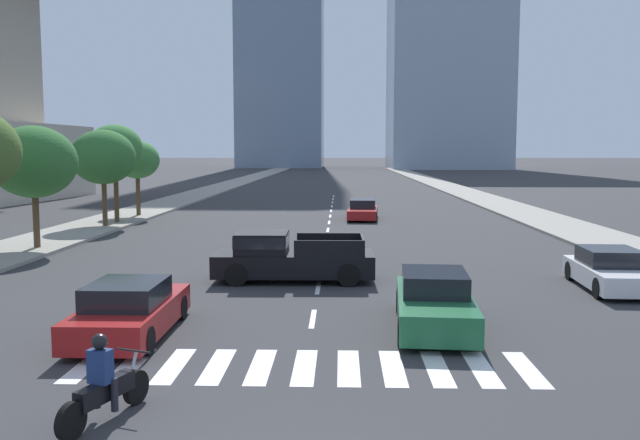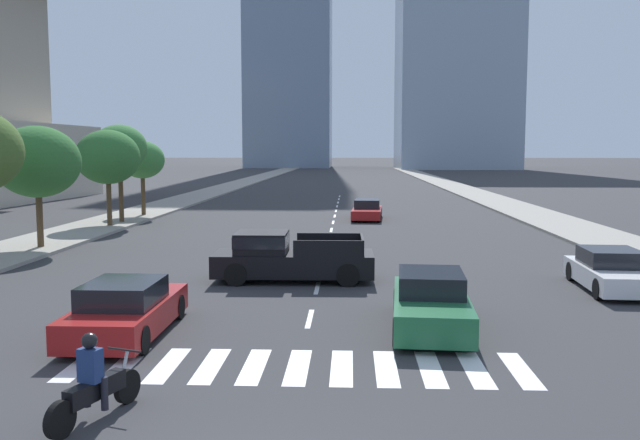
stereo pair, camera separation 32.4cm
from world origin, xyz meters
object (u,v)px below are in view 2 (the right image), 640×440
Objects in this scene: sedan_green_2 at (431,303)px; street_tree_third at (108,157)px; sedan_red_1 at (126,310)px; sedan_white_3 at (612,271)px; street_tree_fourth at (120,148)px; street_tree_second at (37,162)px; street_tree_fifth at (142,160)px; motorcycle_lead at (95,386)px; pickup_truck at (286,257)px; sedan_red_0 at (367,210)px.

street_tree_third reaches higher than sedan_green_2.
sedan_green_2 is (7.36, 1.00, 0.02)m from sedan_red_1.
street_tree_fourth is at bearing -126.86° from sedan_white_3.
street_tree_fourth reaches higher than street_tree_third.
street_tree_second is 1.09× the size of street_tree_fifth.
motorcycle_lead is at bearing -70.62° from street_tree_third.
street_tree_second is (-9.62, 18.69, 3.33)m from motorcycle_lead.
sedan_green_2 is at bearing -38.60° from street_tree_second.
pickup_truck is at bearing -29.77° from street_tree_second.
street_tree_fifth is at bearing 16.33° from sedan_red_1.
street_tree_third is (-22.11, 16.34, 3.45)m from sedan_white_3.
street_tree_third is (-15.80, 21.29, 3.40)m from sedan_green_2.
street_tree_fifth is at bearing -132.90° from sedan_white_3.
street_tree_fifth reaches higher than motorcycle_lead.
pickup_truck is 0.93× the size of street_tree_fourth.
street_tree_fourth reaches higher than sedan_red_0.
street_tree_fifth is (-14.87, 0.95, 3.20)m from sedan_red_0.
street_tree_fourth reaches higher than sedan_green_2.
street_tree_fifth is (-22.11, 22.71, 3.20)m from sedan_white_3.
sedan_red_0 is 15.24m from street_tree_fifth.
sedan_red_0 is at bearing -3.64° from street_tree_fifth.
sedan_red_0 is at bearing -13.13° from sedan_red_1.
street_tree_third is 6.38m from street_tree_fifth.
sedan_red_0 is 1.06× the size of sedan_red_1.
sedan_red_0 is 1.10× the size of sedan_white_3.
sedan_green_2 is 8.02m from sedan_white_3.
sedan_green_2 is 1.08× the size of sedan_white_3.
sedan_green_2 reaches higher than sedan_red_1.
sedan_red_1 is (-3.17, -6.98, -0.20)m from pickup_truck.
sedan_red_0 is 26.74m from sedan_green_2.
sedan_red_0 is at bearing -158.73° from sedan_white_3.
sedan_red_0 is 15.76m from street_tree_fourth.
street_tree_fourth is at bearing 19.05° from sedan_red_1.
sedan_red_0 is 20.76m from street_tree_second.
sedan_white_3 is at bearing -28.97° from motorcycle_lead.
sedan_red_1 is 26.05m from street_tree_fourth.
motorcycle_lead is 0.44× the size of sedan_green_2.
pickup_truck is 21.00m from sedan_red_0.
pickup_truck is 7.31m from sedan_green_2.
street_tree_fifth is (0.00, 4.34, -0.78)m from street_tree_fourth.
sedan_red_1 is 30.05m from street_tree_fifth.
street_tree_fifth is at bearing -89.97° from sedan_red_0.
pickup_truck is at bearing -5.27° from sedan_red_0.
street_tree_third is (-9.62, 27.36, 3.46)m from motorcycle_lead.
sedan_red_1 is 7.43m from sedan_green_2.
pickup_truck is 1.11× the size of street_tree_fifth.
street_tree_third reaches higher than sedan_red_0.
street_tree_second is 10.73m from street_tree_fourth.
street_tree_second is 15.05m from street_tree_fifth.
sedan_white_3 is at bearing -66.54° from sedan_red_1.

